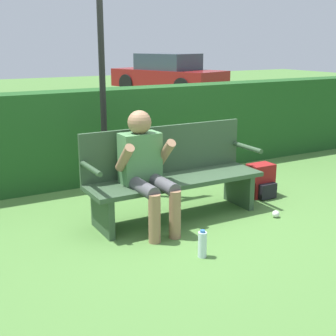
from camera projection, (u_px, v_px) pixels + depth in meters
ground_plane at (176, 217)px, 4.83m from camera, size 40.00×40.00×0.00m
hedge_back at (112, 134)px, 6.07m from camera, size 12.00×0.42×1.18m
park_bench at (172, 174)px, 4.78m from camera, size 1.85×0.52×0.92m
person_seated at (146, 165)px, 4.44m from camera, size 0.52×0.67×1.13m
backpack at (261, 181)px, 5.44m from camera, size 0.29×0.27×0.39m
water_bottle at (202, 244)px, 3.91m from camera, size 0.07×0.07×0.24m
signpost at (102, 61)px, 5.18m from camera, size 0.48×0.09×2.68m
parked_car at (168, 74)px, 16.37m from camera, size 2.92×4.43×1.36m
litter_crumple at (276, 214)px, 4.82m from camera, size 0.07×0.07×0.07m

